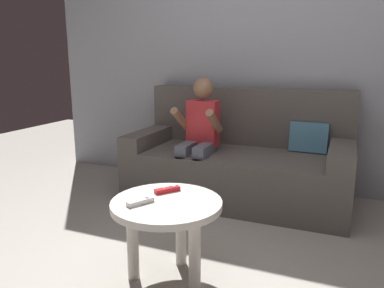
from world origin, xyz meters
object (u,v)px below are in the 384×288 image
(coffee_table, at_px, (167,215))
(game_remote_white_center, at_px, (140,202))
(couch, at_px, (240,162))
(person_seated_on_couch, at_px, (199,133))
(game_remote_red_near_edge, at_px, (167,190))

(coffee_table, height_order, game_remote_white_center, game_remote_white_center)
(couch, height_order, person_seated_on_couch, person_seated_on_couch)
(person_seated_on_couch, height_order, game_remote_red_near_edge, person_seated_on_couch)
(couch, relative_size, person_seated_on_couch, 1.77)
(coffee_table, distance_m, game_remote_red_near_edge, 0.15)
(couch, distance_m, person_seated_on_couch, 0.43)
(game_remote_red_near_edge, relative_size, game_remote_white_center, 0.95)
(coffee_table, bearing_deg, game_remote_white_center, -137.29)
(couch, relative_size, game_remote_white_center, 12.52)
(game_remote_red_near_edge, bearing_deg, person_seated_on_couch, 102.20)
(person_seated_on_couch, relative_size, game_remote_red_near_edge, 7.44)
(couch, distance_m, game_remote_red_near_edge, 1.23)
(game_remote_white_center, bearing_deg, game_remote_red_near_edge, 76.69)
(couch, bearing_deg, game_remote_white_center, -94.60)
(couch, bearing_deg, coffee_table, -90.63)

